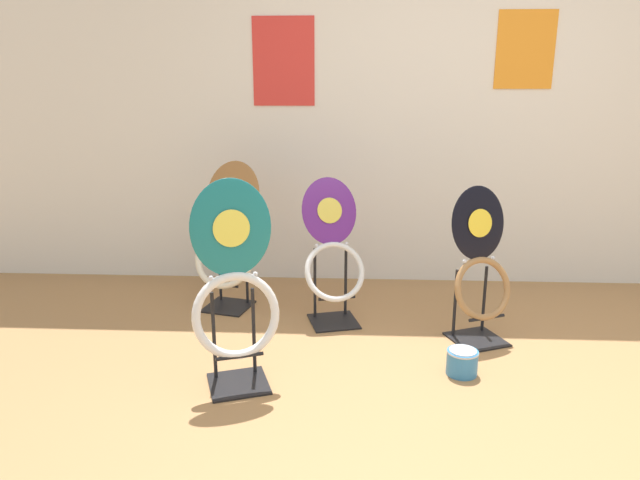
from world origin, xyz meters
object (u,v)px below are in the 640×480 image
at_px(toilet_seat_display_woodgrain, 228,241).
at_px(toilet_seat_display_teal_sax, 234,288).
at_px(toilet_seat_display_purple_note, 333,257).
at_px(toilet_seat_display_jazz_black, 480,270).
at_px(paint_can, 462,361).

height_order(toilet_seat_display_woodgrain, toilet_seat_display_teal_sax, toilet_seat_display_teal_sax).
height_order(toilet_seat_display_purple_note, toilet_seat_display_teal_sax, toilet_seat_display_teal_sax).
relative_size(toilet_seat_display_teal_sax, toilet_seat_display_jazz_black, 1.15).
xyz_separation_m(toilet_seat_display_woodgrain, toilet_seat_display_jazz_black, (1.51, -0.44, -0.02)).
xyz_separation_m(toilet_seat_display_woodgrain, toilet_seat_display_teal_sax, (0.25, -1.02, 0.05)).
distance_m(toilet_seat_display_woodgrain, toilet_seat_display_jazz_black, 1.57).
bearing_deg(toilet_seat_display_woodgrain, paint_can, -32.41).
bearing_deg(toilet_seat_display_purple_note, toilet_seat_display_teal_sax, -118.28).
xyz_separation_m(toilet_seat_display_teal_sax, toilet_seat_display_jazz_black, (1.26, 0.58, -0.08)).
relative_size(toilet_seat_display_purple_note, toilet_seat_display_jazz_black, 0.99).
bearing_deg(toilet_seat_display_purple_note, paint_can, -43.92).
bearing_deg(toilet_seat_display_teal_sax, toilet_seat_display_jazz_black, 24.53).
distance_m(toilet_seat_display_jazz_black, paint_can, 0.56).
height_order(toilet_seat_display_purple_note, toilet_seat_display_jazz_black, toilet_seat_display_jazz_black).
xyz_separation_m(toilet_seat_display_purple_note, toilet_seat_display_teal_sax, (-0.43, -0.81, 0.09)).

